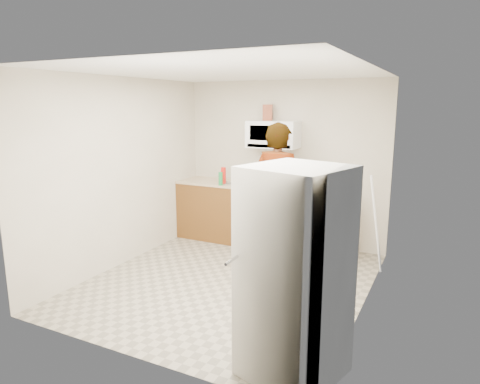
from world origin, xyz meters
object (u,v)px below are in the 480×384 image
Objects in this scene: person at (277,194)px; gas_range at (269,215)px; microwave at (273,134)px; kettle at (335,184)px; fridge at (295,274)px; saucepan at (261,178)px.

gas_range is at bearing -54.20° from person.
kettle is at bearing -0.92° from microwave.
gas_range is 6.47× the size of kettle.
microwave reaches higher than fridge.
microwave is (0.00, 0.13, 1.21)m from gas_range.
gas_range is 1.22m from microwave.
fridge is at bearing -74.15° from kettle.
fridge is 9.74× the size of kettle.
microwave is 0.40× the size of person.
microwave reaches higher than gas_range.
person reaches higher than fridge.
person is at bearing -122.22° from kettle.
fridge reaches higher than gas_range.
gas_range is 0.58m from saucepan.
saucepan is (-0.56, 0.72, 0.06)m from person.
gas_range is 0.85m from person.
kettle is at bearing 114.16° from fridge.
kettle is (0.59, 0.72, 0.06)m from person.
microwave reaches higher than saucepan.
person is at bearing -63.24° from microwave.
fridge reaches higher than saucepan.
gas_range is 3.21m from fridge.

